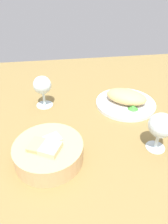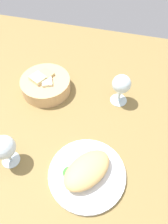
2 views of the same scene
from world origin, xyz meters
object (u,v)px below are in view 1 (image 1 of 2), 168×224
(plate, at_px, (125,103))
(wine_glass_far, at_px, (161,127))
(wine_glass_near, at_px, (42,87))
(bread_basket, at_px, (49,152))

(plate, height_order, wine_glass_far, wine_glass_far)
(wine_glass_near, bearing_deg, wine_glass_far, 138.85)
(plate, relative_size, wine_glass_near, 1.87)
(plate, height_order, wine_glass_near, wine_glass_near)
(plate, height_order, bread_basket, bread_basket)
(wine_glass_far, bearing_deg, wine_glass_near, -41.15)
(wine_glass_near, distance_m, wine_glass_far, 0.45)
(plate, distance_m, wine_glass_far, 0.26)
(wine_glass_far, bearing_deg, bread_basket, -0.20)
(wine_glass_near, height_order, wine_glass_far, wine_glass_near)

